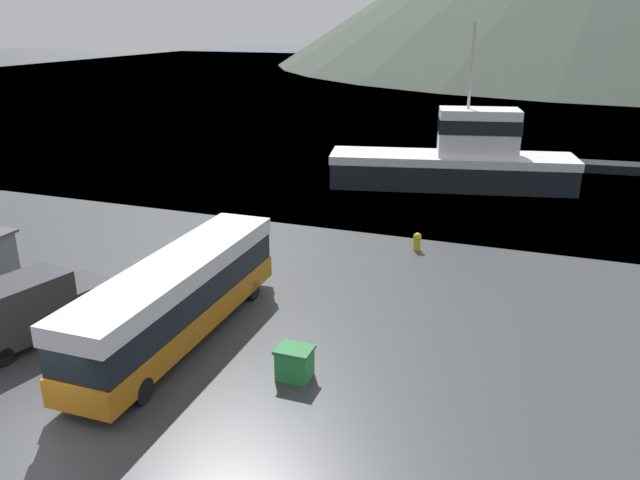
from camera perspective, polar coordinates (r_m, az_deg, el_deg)
The scene contains 8 objects.
ground_plane at distance 21.35m, azimuth -23.66°, elevation -15.97°, with size 400.00×400.00×0.00m, color #383A3D.
water_surface at distance 154.25m, azimuth 15.66°, elevation 14.58°, with size 240.00×240.00×0.00m, color #3D5160.
tour_bus at distance 24.54m, azimuth -12.79°, elevation -4.94°, with size 2.66×12.12×3.27m.
delivery_van at distance 26.46m, azimuth -25.30°, elevation -5.72°, with size 3.33×6.59×2.59m.
fishing_boat at distance 47.01m, azimuth 12.45°, elevation 7.23°, with size 18.09×7.79×11.57m.
storage_bin at distance 22.01m, azimuth -2.34°, elevation -11.14°, with size 1.25×0.99×1.16m.
small_boat at distance 56.19m, azimuth 24.67°, elevation 6.08°, with size 7.74×2.70×0.71m.
mooring_bollard at distance 33.91m, azimuth 8.88°, elevation -0.08°, with size 0.44×0.44×0.99m.
Camera 1 is at (13.13, -11.93, 11.86)m, focal length 35.00 mm.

